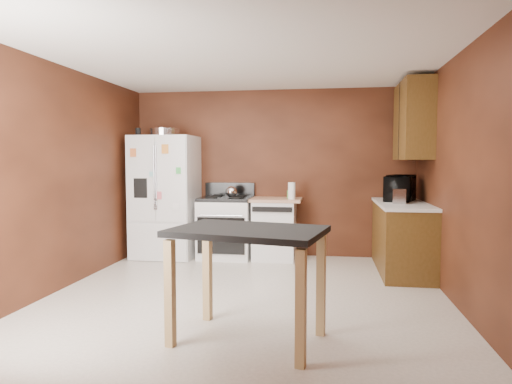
% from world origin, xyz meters
% --- Properties ---
extents(floor, '(4.50, 4.50, 0.00)m').
position_xyz_m(floor, '(0.00, 0.00, 0.00)').
color(floor, silver).
rests_on(floor, ground).
extents(ceiling, '(4.50, 4.50, 0.00)m').
position_xyz_m(ceiling, '(0.00, 0.00, 2.50)').
color(ceiling, white).
rests_on(ceiling, ground).
extents(wall_back, '(4.20, 0.00, 4.20)m').
position_xyz_m(wall_back, '(0.00, 2.25, 1.25)').
color(wall_back, '#5A2A17').
rests_on(wall_back, ground).
extents(wall_front, '(4.20, 0.00, 4.20)m').
position_xyz_m(wall_front, '(0.00, -2.25, 1.25)').
color(wall_front, '#5A2A17').
rests_on(wall_front, ground).
extents(wall_left, '(0.00, 4.50, 4.50)m').
position_xyz_m(wall_left, '(-2.10, 0.00, 1.25)').
color(wall_left, '#5A2A17').
rests_on(wall_left, ground).
extents(wall_right, '(0.00, 4.50, 4.50)m').
position_xyz_m(wall_right, '(2.10, 0.00, 1.25)').
color(wall_right, '#5A2A17').
rests_on(wall_right, ground).
extents(roasting_pan, '(0.44, 0.44, 0.11)m').
position_xyz_m(roasting_pan, '(-1.54, 1.85, 1.85)').
color(roasting_pan, silver).
rests_on(roasting_pan, refrigerator).
extents(pen_cup, '(0.08, 0.08, 0.11)m').
position_xyz_m(pen_cup, '(-1.90, 1.73, 1.86)').
color(pen_cup, black).
rests_on(pen_cup, refrigerator).
extents(kettle, '(0.17, 0.17, 0.17)m').
position_xyz_m(kettle, '(-0.54, 1.85, 0.98)').
color(kettle, silver).
rests_on(kettle, gas_range).
extents(paper_towel, '(0.12, 0.12, 0.24)m').
position_xyz_m(paper_towel, '(0.34, 1.83, 1.01)').
color(paper_towel, white).
rests_on(paper_towel, dishwasher).
extents(green_canister, '(0.13, 0.13, 0.11)m').
position_xyz_m(green_canister, '(0.30, 2.02, 0.94)').
color(green_canister, '#52B646').
rests_on(green_canister, dishwasher).
extents(toaster, '(0.18, 0.27, 0.19)m').
position_xyz_m(toaster, '(1.73, 1.33, 0.99)').
color(toaster, silver).
rests_on(toaster, right_cabinets).
extents(microwave, '(0.57, 0.67, 0.31)m').
position_xyz_m(microwave, '(1.80, 1.67, 1.06)').
color(microwave, black).
rests_on(microwave, right_cabinets).
extents(refrigerator, '(0.90, 0.80, 1.80)m').
position_xyz_m(refrigerator, '(-1.55, 1.86, 0.90)').
color(refrigerator, white).
rests_on(refrigerator, ground).
extents(gas_range, '(0.76, 0.68, 1.10)m').
position_xyz_m(gas_range, '(-0.64, 1.92, 0.46)').
color(gas_range, white).
rests_on(gas_range, ground).
extents(dishwasher, '(0.78, 0.63, 0.89)m').
position_xyz_m(dishwasher, '(0.08, 1.95, 0.45)').
color(dishwasher, white).
rests_on(dishwasher, ground).
extents(right_cabinets, '(0.63, 1.58, 2.45)m').
position_xyz_m(right_cabinets, '(1.84, 1.48, 0.91)').
color(right_cabinets, brown).
rests_on(right_cabinets, ground).
extents(island, '(1.30, 1.00, 0.91)m').
position_xyz_m(island, '(0.21, -1.11, 0.76)').
color(island, black).
rests_on(island, ground).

